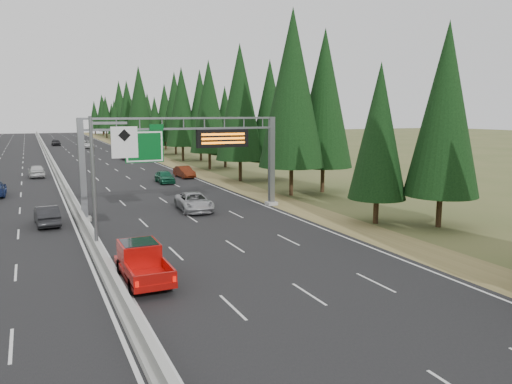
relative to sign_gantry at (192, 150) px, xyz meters
The scene contains 15 objects.
road 46.29m from the sign_gantry, 101.18° to the left, with size 32.00×260.00×0.08m, color black.
shoulder_right 46.28m from the sign_gantry, 78.86° to the left, with size 3.60×260.00×0.06m, color olive.
median_barrier 46.25m from the sign_gantry, 101.18° to the left, with size 0.70×260.00×0.85m.
sign_gantry is the anchor object (origin of this frame).
hov_sign_pole 12.96m from the sign_gantry, 130.04° to the right, with size 2.80×0.50×8.00m.
tree_row_right 34.58m from the sign_gantry, 67.78° to the left, with size 12.05×240.75×18.92m.
silver_minivan 4.47m from the sign_gantry, 65.42° to the left, with size 2.49×5.41×1.50m, color #A1A1A5.
red_pickup 17.28m from the sign_gantry, 116.26° to the right, with size 1.95×5.47×1.78m.
car_ahead_green 18.61m from the sign_gantry, 83.21° to the left, with size 1.74×4.32×1.47m, color #135538.
car_ahead_dkred 22.75m from the sign_gantry, 75.50° to the left, with size 1.52×4.37×1.44m, color #561C0C.
car_ahead_dkgrey 49.63m from the sign_gantry, 86.09° to the left, with size 1.93×4.74×1.38m, color black.
car_ahead_white 81.70m from the sign_gantry, 89.90° to the left, with size 2.69×5.82×1.62m, color silver.
car_ahead_far 93.67m from the sign_gantry, 93.64° to the left, with size 1.93×4.79×1.63m, color black.
car_onc_near 12.10m from the sign_gantry, behind, with size 1.54×4.41×1.45m, color black.
car_onc_white 32.20m from the sign_gantry, 110.99° to the left, with size 1.90×4.73×1.61m, color silver.
Camera 1 is at (-3.21, -4.28, 8.30)m, focal length 35.00 mm.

